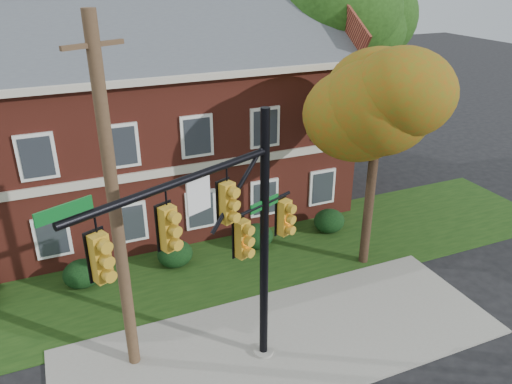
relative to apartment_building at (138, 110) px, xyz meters
name	(u,v)px	position (x,y,z in m)	size (l,w,h in m)	color
ground	(299,364)	(2.00, -11.95, -4.99)	(120.00, 120.00, 0.00)	black
sidewalk	(284,342)	(2.00, -10.95, -4.95)	(14.00, 5.00, 0.08)	gray
grass_strip	(229,263)	(2.00, -5.95, -4.97)	(30.00, 6.00, 0.04)	#193811
apartment_building	(138,110)	(0.00, 0.00, 0.00)	(18.80, 8.80, 9.74)	maroon
hedge_left	(82,274)	(-3.50, -5.25, -4.46)	(1.40, 1.26, 1.05)	black
hedge_center	(175,254)	(0.00, -5.25, -4.46)	(1.40, 1.26, 1.05)	black
hedge_right	(257,236)	(3.50, -5.25, -4.46)	(1.40, 1.26, 1.05)	black
hedge_far_right	(329,221)	(7.00, -5.25, -4.46)	(1.40, 1.26, 1.05)	black
tree_near_right	(388,98)	(7.22, -8.09, 1.68)	(4.50, 4.25, 8.58)	black
tree_right_rear	(350,23)	(11.31, 0.86, 3.13)	(6.30, 5.95, 10.62)	black
tree_far_rear	(128,5)	(1.34, 7.84, 3.86)	(6.84, 6.46, 11.52)	black
traffic_signal	(226,234)	(-0.10, -11.72, -0.18)	(6.46, 2.90, 7.75)	gray
utility_pole	(115,211)	(-2.51, -9.95, 0.11)	(1.47, 0.76, 10.05)	#4B3523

